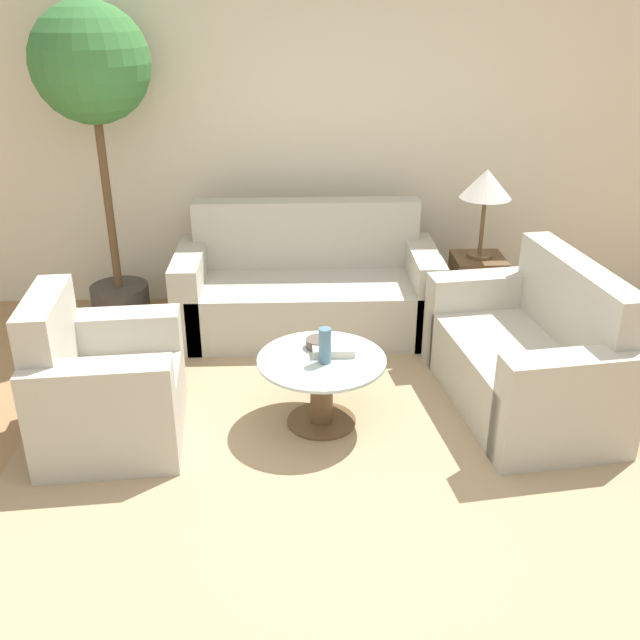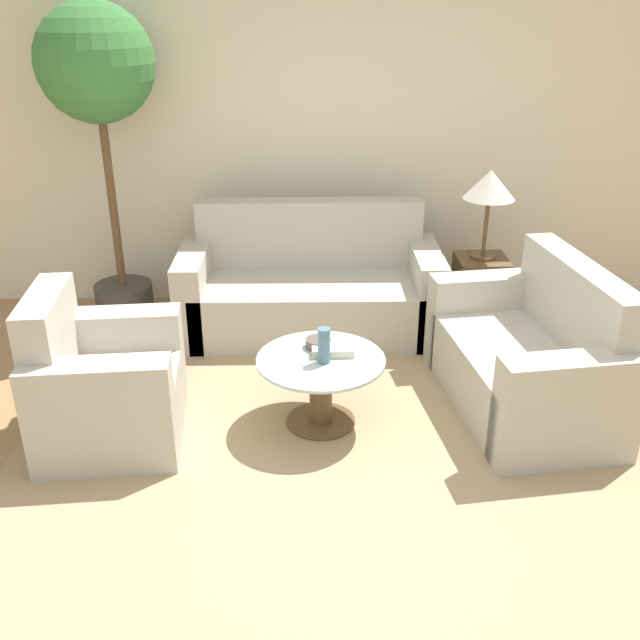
# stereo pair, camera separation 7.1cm
# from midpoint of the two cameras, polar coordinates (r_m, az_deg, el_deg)

# --- Properties ---
(ground_plane) EXTENTS (14.00, 14.00, 0.00)m
(ground_plane) POSITION_cam_midpoint_polar(r_m,az_deg,el_deg) (3.68, 0.36, -13.96)
(ground_plane) COLOR #9E754C
(wall_back) EXTENTS (10.00, 0.06, 2.60)m
(wall_back) POSITION_cam_midpoint_polar(r_m,az_deg,el_deg) (5.59, -0.79, 14.38)
(wall_back) COLOR beige
(wall_back) RESTS_ON ground_plane
(rug) EXTENTS (3.40, 3.50, 0.01)m
(rug) POSITION_cam_midpoint_polar(r_m,az_deg,el_deg) (4.23, -0.36, -8.15)
(rug) COLOR tan
(rug) RESTS_ON ground_plane
(sofa_main) EXTENTS (1.88, 0.81, 0.92)m
(sofa_main) POSITION_cam_midpoint_polar(r_m,az_deg,el_deg) (5.29, -1.41, 2.38)
(sofa_main) COLOR #B2AD9E
(sofa_main) RESTS_ON ground_plane
(armchair) EXTENTS (0.82, 0.90, 0.88)m
(armchair) POSITION_cam_midpoint_polar(r_m,az_deg,el_deg) (4.15, -17.61, -5.50)
(armchair) COLOR #B2AD9E
(armchair) RESTS_ON ground_plane
(loveseat) EXTENTS (0.95, 1.47, 0.90)m
(loveseat) POSITION_cam_midpoint_polar(r_m,az_deg,el_deg) (4.47, 16.16, -3.05)
(loveseat) COLOR #B2AD9E
(loveseat) RESTS_ON ground_plane
(coffee_table) EXTENTS (0.73, 0.73, 0.43)m
(coffee_table) POSITION_cam_midpoint_polar(r_m,az_deg,el_deg) (4.09, -0.37, -4.96)
(coffee_table) COLOR brown
(coffee_table) RESTS_ON ground_plane
(side_table) EXTENTS (0.37, 0.37, 0.55)m
(side_table) POSITION_cam_midpoint_polar(r_m,az_deg,el_deg) (5.44, 11.99, 2.23)
(side_table) COLOR brown
(side_table) RESTS_ON ground_plane
(table_lamp) EXTENTS (0.36, 0.36, 0.64)m
(table_lamp) POSITION_cam_midpoint_polar(r_m,az_deg,el_deg) (5.19, 12.77, 10.38)
(table_lamp) COLOR brown
(table_lamp) RESTS_ON side_table
(potted_plant) EXTENTS (0.80, 0.80, 2.28)m
(potted_plant) POSITION_cam_midpoint_polar(r_m,az_deg,el_deg) (5.29, -18.02, 17.12)
(potted_plant) COLOR #3D3833
(potted_plant) RESTS_ON ground_plane
(vase) EXTENTS (0.07, 0.07, 0.21)m
(vase) POSITION_cam_midpoint_polar(r_m,az_deg,el_deg) (3.93, -0.11, -2.06)
(vase) COLOR slate
(vase) RESTS_ON coffee_table
(bowl) EXTENTS (0.15, 0.15, 0.05)m
(bowl) POSITION_cam_midpoint_polar(r_m,az_deg,el_deg) (4.13, -0.60, -1.86)
(bowl) COLOR brown
(bowl) RESTS_ON coffee_table
(book_stack) EXTENTS (0.24, 0.15, 0.05)m
(book_stack) POSITION_cam_midpoint_polar(r_m,az_deg,el_deg) (4.07, 0.58, -2.38)
(book_stack) COLOR beige
(book_stack) RESTS_ON coffee_table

